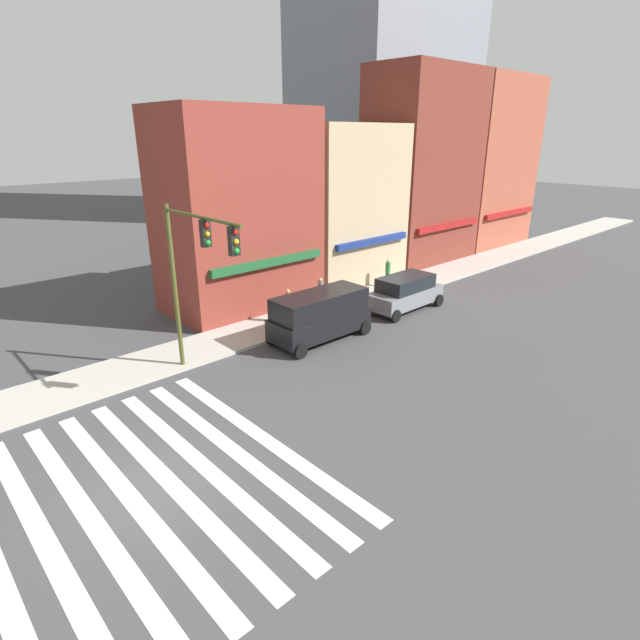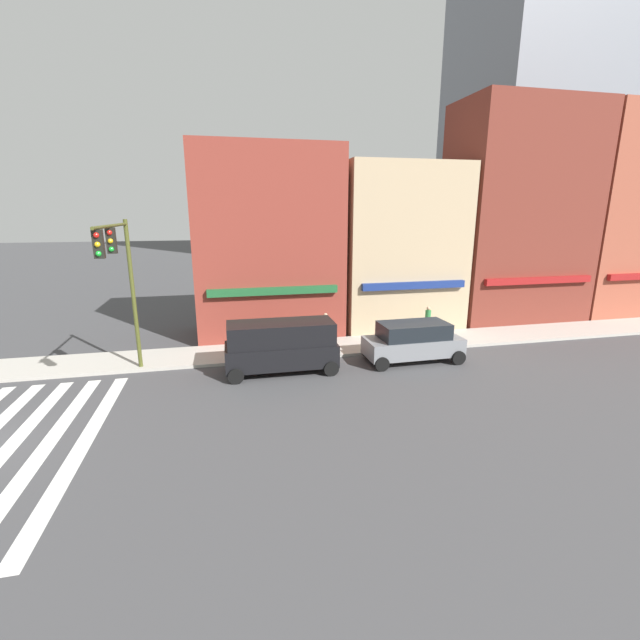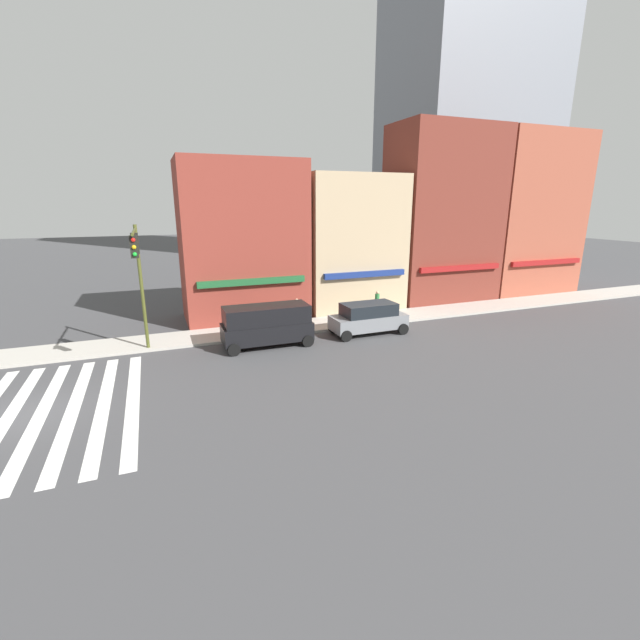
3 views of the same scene
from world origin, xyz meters
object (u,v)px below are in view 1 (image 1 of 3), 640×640
Objects in this scene: pedestrian_grey_coat at (320,293)px; pedestrian_orange_vest at (288,305)px; traffic_signal at (194,262)px; pedestrian_green_top at (388,272)px; suv_grey at (405,292)px; van_black at (320,314)px.

pedestrian_orange_vest is (-2.64, -0.42, 0.00)m from pedestrian_grey_coat.
traffic_signal is 3.85× the size of pedestrian_grey_coat.
suv_grey is at bearing 127.95° from pedestrian_green_top.
pedestrian_orange_vest is (0.14, 2.55, -0.21)m from van_black.
suv_grey is 2.67× the size of pedestrian_orange_vest.
traffic_signal is 7.98m from pedestrian_orange_vest.
pedestrian_grey_coat is at bearing -120.51° from pedestrian_orange_vest.
pedestrian_orange_vest is at bearing 157.16° from suv_grey.
van_black is 6.45m from suv_grey.
suv_grey is 2.67× the size of pedestrian_green_top.
pedestrian_grey_coat is 6.08m from pedestrian_green_top.
pedestrian_grey_coat is at bearing 18.53° from traffic_signal.
suv_grey is at bearing -151.63° from pedestrian_orange_vest.
pedestrian_orange_vest is 8.74m from pedestrian_green_top.
traffic_signal reaches higher than pedestrian_green_top.
traffic_signal is at bearing 86.62° from pedestrian_green_top.
van_black reaches higher than pedestrian_green_top.
pedestrian_green_top is at bearing -124.87° from pedestrian_orange_vest.
pedestrian_orange_vest is (6.48, 2.63, -3.85)m from traffic_signal.
van_black reaches higher than pedestrian_orange_vest.
pedestrian_grey_coat is (-3.67, 2.98, 0.04)m from suv_grey.
traffic_signal is 16.03m from pedestrian_green_top.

